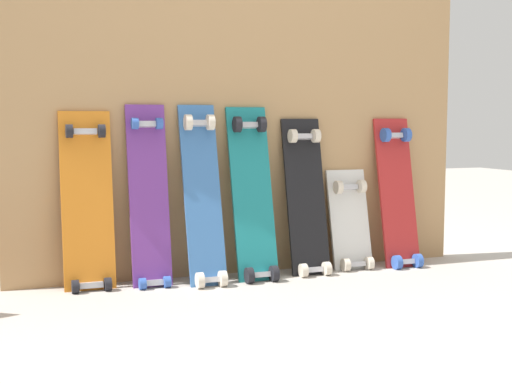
{
  "coord_description": "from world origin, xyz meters",
  "views": [
    {
      "loc": [
        -1.1,
        -3.04,
        0.71
      ],
      "look_at": [
        0.0,
        -0.07,
        0.4
      ],
      "focal_mm": 49.01,
      "sensor_mm": 36.0,
      "label": 1
    }
  ],
  "objects": [
    {
      "name": "skateboard_teal",
      "position": [
        -0.01,
        -0.07,
        0.36
      ],
      "size": [
        0.19,
        0.27,
        0.84
      ],
      "color": "#197A7F",
      "rests_on": "ground"
    },
    {
      "name": "ground_plane",
      "position": [
        0.0,
        0.0,
        0.0
      ],
      "size": [
        12.0,
        12.0,
        0.0
      ],
      "primitive_type": "plane",
      "color": "#B2AAA0"
    },
    {
      "name": "plywood_wall_panel",
      "position": [
        0.0,
        0.07,
        0.84
      ],
      "size": [
        2.22,
        0.04,
        1.68
      ],
      "primitive_type": "cube",
      "color": "tan",
      "rests_on": "ground"
    },
    {
      "name": "skateboard_blue",
      "position": [
        -0.25,
        -0.07,
        0.36
      ],
      "size": [
        0.17,
        0.28,
        0.85
      ],
      "color": "#386BAD",
      "rests_on": "ground"
    },
    {
      "name": "skateboard_purple",
      "position": [
        -0.48,
        -0.03,
        0.36
      ],
      "size": [
        0.17,
        0.2,
        0.86
      ],
      "color": "#6B338C",
      "rests_on": "ground"
    },
    {
      "name": "skateboard_black",
      "position": [
        0.26,
        -0.05,
        0.33
      ],
      "size": [
        0.19,
        0.23,
        0.79
      ],
      "color": "black",
      "rests_on": "ground"
    },
    {
      "name": "skateboard_white",
      "position": [
        0.51,
        -0.03,
        0.21
      ],
      "size": [
        0.21,
        0.19,
        0.55
      ],
      "color": "silver",
      "rests_on": "ground"
    },
    {
      "name": "skateboard_orange",
      "position": [
        -0.75,
        -0.02,
        0.35
      ],
      "size": [
        0.22,
        0.18,
        0.83
      ],
      "color": "orange",
      "rests_on": "ground"
    },
    {
      "name": "skateboard_red",
      "position": [
        0.76,
        -0.05,
        0.33
      ],
      "size": [
        0.19,
        0.23,
        0.79
      ],
      "color": "#B22626",
      "rests_on": "ground"
    }
  ]
}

